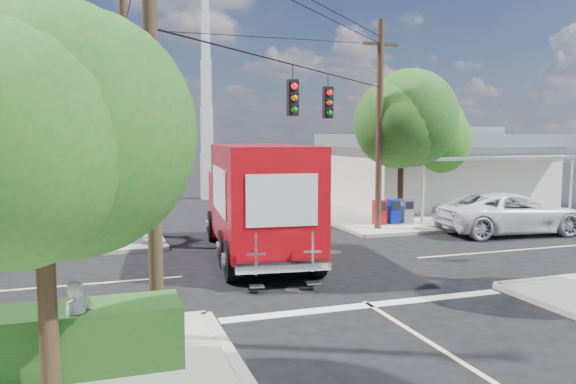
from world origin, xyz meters
name	(u,v)px	position (x,y,z in m)	size (l,w,h in m)	color
ground	(308,267)	(0.00, 0.00, 0.00)	(120.00, 120.00, 0.00)	black
sidewalk_ne	(421,209)	(10.88, 10.88, 0.07)	(14.12, 14.12, 0.14)	#9D988E
road_markings	(326,278)	(0.00, -1.47, 0.01)	(32.00, 32.00, 0.01)	beige
building_ne	(436,167)	(12.50, 11.97, 2.32)	(11.80, 10.20, 4.50)	silver
radio_tower	(207,113)	(0.50, 20.00, 5.64)	(0.80, 0.80, 17.00)	silver
tree_sw_front	(40,123)	(-6.99, -7.54, 4.33)	(3.88, 3.78, 6.03)	#422D1C
tree_ne_front	(402,122)	(7.21, 6.76, 4.77)	(4.21, 4.14, 6.66)	#422D1C
tree_ne_back	(425,135)	(9.81, 8.96, 4.19)	(3.77, 3.66, 5.82)	#422D1C
palm_nw_front	(63,113)	(-7.50, 7.50, 5.04)	(3.01, 3.08, 5.59)	#422D1C
palm_nw_back	(12,123)	(-9.50, 9.00, 4.67)	(3.01, 3.08, 5.19)	#422D1C
utility_poles	(246,120)	(-1.58, 1.60, 4.67)	(12.00, 10.68, 9.00)	#473321
picket_fence	(10,331)	(-7.80, -5.60, 0.68)	(5.94, 0.06, 1.00)	silver
vending_boxes	(393,212)	(6.50, 6.20, 0.69)	(1.90, 0.50, 1.10)	#B50A0D
delivery_truck	(258,201)	(-1.13, 1.85, 1.95)	(3.69, 9.12, 3.85)	black
parked_car	(510,213)	(10.33, 2.98, 0.87)	(2.90, 6.28, 1.75)	silver
pedestrian	(79,329)	(-6.61, -6.76, 0.96)	(0.60, 0.39, 1.64)	beige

